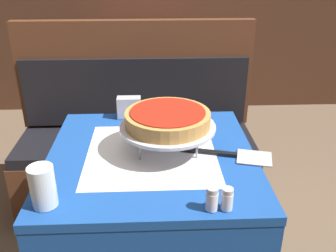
# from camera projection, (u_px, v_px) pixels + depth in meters

# --- Properties ---
(dining_table_front) EXTENTS (0.73, 0.73, 0.75)m
(dining_table_front) POSITION_uv_depth(u_px,v_px,m) (152.00, 177.00, 1.37)
(dining_table_front) COLOR #194799
(dining_table_front) RESTS_ON ground_plane
(dining_table_rear) EXTENTS (0.73, 0.73, 0.76)m
(dining_table_rear) POSITION_uv_depth(u_px,v_px,m) (141.00, 55.00, 2.88)
(dining_table_rear) COLOR red
(dining_table_rear) RESTS_ON ground_plane
(booth_bench) EXTENTS (1.32, 0.46, 1.06)m
(booth_bench) POSITION_uv_depth(u_px,v_px,m) (137.00, 156.00, 2.17)
(booth_bench) COLOR brown
(booth_bench) RESTS_ON ground_plane
(pizza_pan_stand) EXTENTS (0.34, 0.34, 0.10)m
(pizza_pan_stand) POSITION_uv_depth(u_px,v_px,m) (168.00, 128.00, 1.30)
(pizza_pan_stand) COLOR #ADADB2
(pizza_pan_stand) RESTS_ON dining_table_front
(deep_dish_pizza) EXTENTS (0.30, 0.30, 0.05)m
(deep_dish_pizza) POSITION_uv_depth(u_px,v_px,m) (168.00, 118.00, 1.29)
(deep_dish_pizza) COLOR #C68E47
(deep_dish_pizza) RESTS_ON pizza_pan_stand
(pizza_server) EXTENTS (0.32, 0.14, 0.01)m
(pizza_server) POSITION_uv_depth(u_px,v_px,m) (231.00, 155.00, 1.31)
(pizza_server) COLOR #BCBCC1
(pizza_server) RESTS_ON dining_table_front
(water_glass_near) EXTENTS (0.07, 0.07, 0.12)m
(water_glass_near) POSITION_uv_depth(u_px,v_px,m) (43.00, 187.00, 1.03)
(water_glass_near) COLOR silver
(water_glass_near) RESTS_ON dining_table_front
(salt_shaker) EXTENTS (0.04, 0.04, 0.07)m
(salt_shaker) POSITION_uv_depth(u_px,v_px,m) (212.00, 199.00, 1.03)
(salt_shaker) COLOR silver
(salt_shaker) RESTS_ON dining_table_front
(pepper_shaker) EXTENTS (0.03, 0.03, 0.07)m
(pepper_shaker) POSITION_uv_depth(u_px,v_px,m) (227.00, 199.00, 1.03)
(pepper_shaker) COLOR silver
(pepper_shaker) RESTS_ON dining_table_front
(napkin_holder) EXTENTS (0.10, 0.05, 0.09)m
(napkin_holder) POSITION_uv_depth(u_px,v_px,m) (129.00, 107.00, 1.59)
(napkin_holder) COLOR #B2B2B7
(napkin_holder) RESTS_ON dining_table_front
(condiment_caddy) EXTENTS (0.13, 0.13, 0.16)m
(condiment_caddy) POSITION_uv_depth(u_px,v_px,m) (147.00, 40.00, 2.76)
(condiment_caddy) COLOR black
(condiment_caddy) RESTS_ON dining_table_rear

